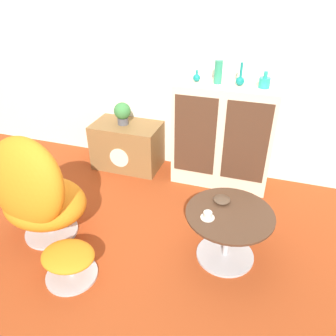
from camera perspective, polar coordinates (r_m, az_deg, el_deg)
name	(u,v)px	position (r m, az deg, el deg)	size (l,w,h in m)	color
ground_plane	(125,246)	(2.86, -7.50, -13.27)	(12.00, 12.00, 0.00)	#9E3D19
wall_back	(178,50)	(3.52, 1.79, 19.84)	(6.40, 0.06, 2.60)	silver
sideboard	(223,136)	(3.42, 9.56, 5.56)	(0.99, 0.43, 1.07)	beige
tv_console	(128,145)	(3.81, -7.06, 3.94)	(0.75, 0.47, 0.52)	brown
egg_chair	(36,193)	(2.83, -22.04, -4.12)	(0.79, 0.74, 1.00)	#B7B7BC
ottoman	(69,260)	(2.61, -16.88, -15.05)	(0.40, 0.39, 0.25)	#B7B7BC
coffee_table	(228,229)	(2.61, 10.40, -10.45)	(0.67, 0.67, 0.44)	#B7B7BC
vase_leftmost	(197,77)	(3.28, 5.01, 15.44)	(0.07, 0.07, 0.11)	#147A75
vase_inner_left	(218,72)	(3.22, 8.76, 16.19)	(0.08, 0.08, 0.21)	#2D8E6B
vase_inner_right	(240,80)	(3.21, 12.46, 14.79)	(0.08, 0.08, 0.21)	#147A75
vase_rightmost	(265,82)	(3.20, 16.46, 14.15)	(0.10, 0.10, 0.15)	teal
potted_plant	(122,112)	(3.66, -7.95, 9.57)	(0.18, 0.18, 0.25)	#4C4C51
teacup	(208,216)	(2.42, 6.91, -8.23)	(0.10, 0.10, 0.05)	silver
bowl	(222,199)	(2.60, 9.34, -5.42)	(0.13, 0.13, 0.04)	#4C3828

